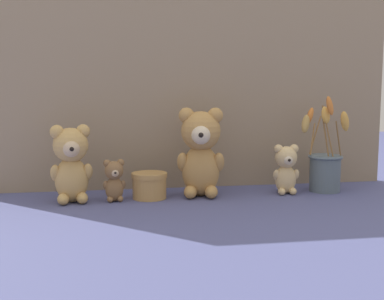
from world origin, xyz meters
The scene contains 8 objects.
ground_plane centered at (0.00, 0.00, 0.00)m, with size 4.00×4.00×0.00m, color #4C5184.
backdrop_wall centered at (0.00, 0.17, 0.37)m, with size 1.33×0.02×0.75m.
teddy_bear_large centered at (0.03, 0.03, 0.14)m, with size 0.14×0.13×0.26m.
teddy_bear_medium centered at (-0.34, 0.01, 0.11)m, with size 0.12×0.11×0.22m.
teddy_bear_small centered at (0.28, 0.02, 0.08)m, with size 0.08×0.08×0.15m.
teddy_bear_tiny centered at (-0.22, 0.00, 0.06)m, with size 0.06×0.06×0.12m.
flower_vase centered at (0.41, 0.03, 0.08)m, with size 0.14×0.14×0.29m.
decorative_tin_tall centered at (-0.12, 0.02, 0.04)m, with size 0.10×0.10×0.07m.
Camera 1 is at (-0.22, -1.34, 0.31)m, focal length 45.00 mm.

